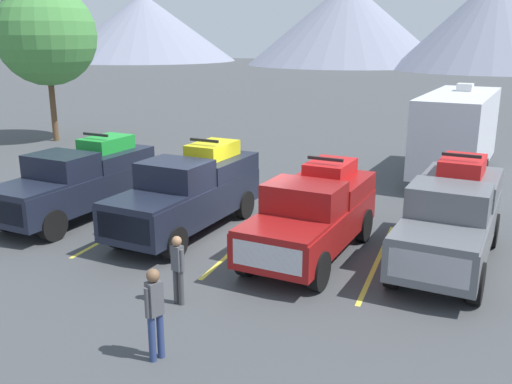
% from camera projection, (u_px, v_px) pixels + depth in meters
% --- Properties ---
extents(ground_plane, '(240.00, 240.00, 0.00)m').
position_uv_depth(ground_plane, '(249.00, 237.00, 16.20)').
color(ground_plane, '#3F4244').
extents(pickup_truck_a, '(2.62, 5.84, 2.55)m').
position_uv_depth(pickup_truck_a, '(80.00, 180.00, 17.82)').
color(pickup_truck_a, black).
rests_on(pickup_truck_a, ground).
extents(pickup_truck_b, '(2.55, 5.82, 2.62)m').
position_uv_depth(pickup_truck_b, '(190.00, 191.00, 16.48)').
color(pickup_truck_b, black).
rests_on(pickup_truck_b, ground).
extents(pickup_truck_c, '(2.57, 5.42, 2.48)m').
position_uv_depth(pickup_truck_c, '(313.00, 212.00, 14.63)').
color(pickup_truck_c, maroon).
rests_on(pickup_truck_c, ground).
extents(pickup_truck_d, '(2.56, 5.80, 2.68)m').
position_uv_depth(pickup_truck_d, '(452.00, 216.00, 14.11)').
color(pickup_truck_d, '#595B60').
rests_on(pickup_truck_d, ground).
extents(lot_stripe_a, '(0.12, 5.50, 0.01)m').
position_uv_depth(lot_stripe_a, '(31.00, 213.00, 18.40)').
color(lot_stripe_a, gold).
rests_on(lot_stripe_a, ground).
extents(lot_stripe_b, '(0.12, 5.50, 0.01)m').
position_uv_depth(lot_stripe_b, '(129.00, 226.00, 17.10)').
color(lot_stripe_b, gold).
rests_on(lot_stripe_b, ground).
extents(lot_stripe_c, '(0.12, 5.50, 0.01)m').
position_uv_depth(lot_stripe_c, '(243.00, 242.00, 15.81)').
color(lot_stripe_c, gold).
rests_on(lot_stripe_c, ground).
extents(lot_stripe_d, '(0.12, 5.50, 0.01)m').
position_uv_depth(lot_stripe_d, '(378.00, 260.00, 14.52)').
color(lot_stripe_d, gold).
rests_on(lot_stripe_d, ground).
extents(camper_trailer_a, '(3.21, 8.39, 3.73)m').
position_uv_depth(camper_trailer_a, '(457.00, 130.00, 22.37)').
color(camper_trailer_a, silver).
rests_on(camper_trailer_a, ground).
extents(person_a, '(0.33, 0.24, 1.55)m').
position_uv_depth(person_a, '(178.00, 265.00, 11.94)').
color(person_a, '#3F3F42').
rests_on(person_a, ground).
extents(person_b, '(0.29, 0.36, 1.75)m').
position_uv_depth(person_b, '(155.00, 308.00, 9.82)').
color(person_b, navy).
rests_on(person_b, ground).
extents(tree_a, '(5.25, 5.25, 9.30)m').
position_uv_depth(tree_a, '(44.00, 26.00, 29.37)').
color(tree_a, brown).
rests_on(tree_a, ground).
extents(mountain_ridge, '(160.72, 47.32, 15.82)m').
position_uv_depth(mountain_ridge, '(376.00, 27.00, 104.91)').
color(mountain_ridge, gray).
rests_on(mountain_ridge, ground).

